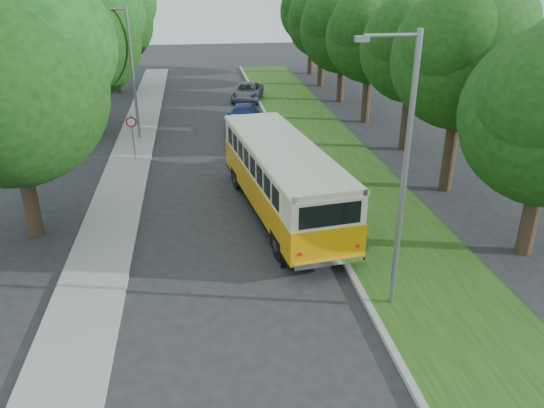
{
  "coord_description": "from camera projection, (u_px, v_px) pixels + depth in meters",
  "views": [
    {
      "loc": [
        -1.18,
        -15.24,
        9.31
      ],
      "look_at": [
        1.35,
        2.16,
        1.5
      ],
      "focal_mm": 35.0,
      "sensor_mm": 36.0,
      "label": 1
    }
  ],
  "objects": [
    {
      "name": "ground",
      "position": [
        241.0,
        273.0,
        17.71
      ],
      "size": [
        120.0,
        120.0,
        0.0
      ],
      "primitive_type": "plane",
      "color": "#252527",
      "rests_on": "ground"
    },
    {
      "name": "curb",
      "position": [
        314.0,
        205.0,
        22.68
      ],
      "size": [
        0.2,
        70.0,
        0.15
      ],
      "primitive_type": "cube",
      "color": "gray",
      "rests_on": "ground"
    },
    {
      "name": "grass_verge",
      "position": [
        367.0,
        202.0,
        22.99
      ],
      "size": [
        4.5,
        70.0,
        0.13
      ],
      "primitive_type": "cube",
      "color": "#1D4612",
      "rests_on": "ground"
    },
    {
      "name": "sidewalk",
      "position": [
        113.0,
        217.0,
        21.58
      ],
      "size": [
        2.2,
        70.0,
        0.12
      ],
      "primitive_type": "cube",
      "color": "gray",
      "rests_on": "ground"
    },
    {
      "name": "treeline",
      "position": [
        264.0,
        30.0,
        31.99
      ],
      "size": [
        24.27,
        41.91,
        9.46
      ],
      "color": "#332319",
      "rests_on": "ground"
    },
    {
      "name": "lamppost_near",
      "position": [
        402.0,
        170.0,
        14.23
      ],
      "size": [
        1.71,
        0.16,
        8.0
      ],
      "color": "gray",
      "rests_on": "ground"
    },
    {
      "name": "lamppost_far",
      "position": [
        131.0,
        70.0,
        29.89
      ],
      "size": [
        1.71,
        0.16,
        7.5
      ],
      "color": "gray",
      "rests_on": "ground"
    },
    {
      "name": "warning_sign",
      "position": [
        132.0,
        130.0,
        27.25
      ],
      "size": [
        0.56,
        0.1,
        2.5
      ],
      "color": "gray",
      "rests_on": "ground"
    },
    {
      "name": "vintage_bus",
      "position": [
        282.0,
        180.0,
        21.26
      ],
      "size": [
        4.02,
        10.66,
        3.09
      ],
      "primitive_type": null,
      "rotation": [
        0.0,
        0.0,
        0.13
      ],
      "color": "#F39A07",
      "rests_on": "ground"
    },
    {
      "name": "car_silver",
      "position": [
        266.0,
        160.0,
        26.27
      ],
      "size": [
        2.54,
        4.04,
        1.28
      ],
      "primitive_type": "imported",
      "rotation": [
        0.0,
        0.0,
        -0.29
      ],
      "color": "#B9B8BE",
      "rests_on": "ground"
    },
    {
      "name": "car_white",
      "position": [
        244.0,
        131.0,
        30.51
      ],
      "size": [
        2.27,
        4.81,
        1.53
      ],
      "primitive_type": "imported",
      "rotation": [
        0.0,
        0.0,
        -0.15
      ],
      "color": "silver",
      "rests_on": "ground"
    },
    {
      "name": "car_blue",
      "position": [
        243.0,
        116.0,
        34.0
      ],
      "size": [
        2.69,
        4.79,
        1.31
      ],
      "primitive_type": "imported",
      "rotation": [
        0.0,
        0.0,
        -0.2
      ],
      "color": "navy",
      "rests_on": "ground"
    },
    {
      "name": "car_grey",
      "position": [
        247.0,
        92.0,
        40.92
      ],
      "size": [
        3.15,
        4.96,
        1.28
      ],
      "primitive_type": "imported",
      "rotation": [
        0.0,
        0.0,
        -0.24
      ],
      "color": "slate",
      "rests_on": "ground"
    }
  ]
}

